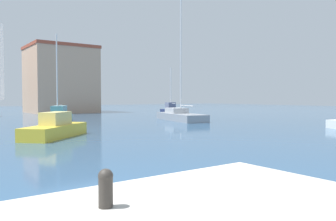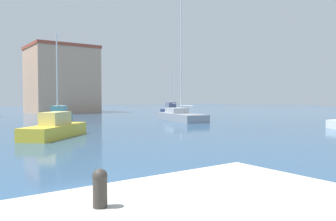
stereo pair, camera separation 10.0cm
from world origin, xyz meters
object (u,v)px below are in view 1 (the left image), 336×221
Objects in this scene: sailboat_navy_distant_north at (171,110)px; sailboat_teal_center_channel at (58,118)px; sailboat_grey_inner_mooring at (180,115)px; motorboat_yellow_behind_lamppost at (55,129)px; mooring_bollard at (106,186)px.

sailboat_navy_distant_north is 0.81× the size of sailboat_teal_center_channel.
sailboat_teal_center_channel is at bearing 168.40° from sailboat_grey_inner_mooring.
sailboat_grey_inner_mooring is 1.62× the size of sailboat_teal_center_channel.
sailboat_teal_center_channel is (-19.37, -8.12, -0.00)m from sailboat_navy_distant_north.
motorboat_yellow_behind_lamppost is (-16.34, -7.97, 0.01)m from sailboat_grey_inner_mooring.
sailboat_navy_distant_north is 29.59m from motorboat_yellow_behind_lamppost.
mooring_bollard is 32.59m from sailboat_grey_inner_mooring.
sailboat_grey_inner_mooring reaches higher than sailboat_teal_center_channel.
sailboat_teal_center_channel is (3.54, 10.60, 0.07)m from motorboat_yellow_behind_lamppost.
sailboat_grey_inner_mooring is 2.62× the size of motorboat_yellow_behind_lamppost.
sailboat_navy_distant_north is (27.46, 35.76, -0.58)m from mooring_bollard.
motorboat_yellow_behind_lamppost is at bearing -140.75° from sailboat_navy_distant_north.
sailboat_teal_center_channel reaches higher than mooring_bollard.
sailboat_navy_distant_north is at bearing 22.75° from sailboat_teal_center_channel.
mooring_bollard is 0.04× the size of sailboat_grey_inner_mooring.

